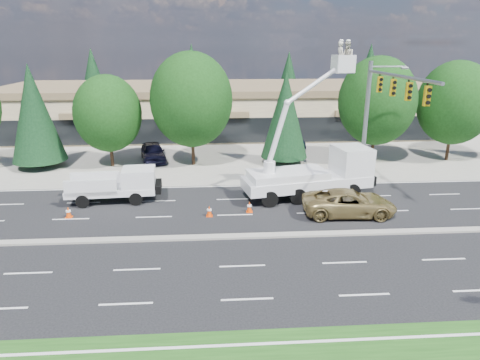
{
  "coord_description": "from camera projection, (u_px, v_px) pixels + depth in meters",
  "views": [
    {
      "loc": [
        -1.33,
        -21.4,
        10.22
      ],
      "look_at": [
        0.29,
        2.84,
        2.4
      ],
      "focal_mm": 32.0,
      "sensor_mm": 36.0,
      "label": 1
    }
  ],
  "objects": [
    {
      "name": "traffic_cone_d",
      "position": [
        334.0,
        208.0,
        26.79
      ],
      "size": [
        0.4,
        0.4,
        0.7
      ],
      "color": "#DB3E06",
      "rests_on": "ground"
    },
    {
      "name": "tree_front_d",
      "position": [
        191.0,
        100.0,
        35.87
      ],
      "size": [
        6.94,
        6.94,
        9.63
      ],
      "color": "#332114",
      "rests_on": "ground"
    },
    {
      "name": "signal_mast",
      "position": [
        379.0,
        107.0,
        29.01
      ],
      "size": [
        2.76,
        10.16,
        9.0
      ],
      "color": "gray",
      "rests_on": "ground"
    },
    {
      "name": "tree_back_a",
      "position": [
        93.0,
        80.0,
        60.72
      ],
      "size": [
        4.85,
        4.85,
        9.57
      ],
      "color": "#332114",
      "rests_on": "ground"
    },
    {
      "name": "traffic_cone_b",
      "position": [
        209.0,
        211.0,
        26.31
      ],
      "size": [
        0.4,
        0.4,
        0.7
      ],
      "color": "#DB3E06",
      "rests_on": "ground"
    },
    {
      "name": "concrete_apron",
      "position": [
        226.0,
        150.0,
        42.53
      ],
      "size": [
        140.0,
        22.0,
        0.01
      ],
      "primitive_type": "cube",
      "color": "gray",
      "rests_on": "ground"
    },
    {
      "name": "tree_front_e",
      "position": [
        285.0,
        115.0,
        36.79
      ],
      "size": [
        4.06,
        4.06,
        8.01
      ],
      "color": "#332114",
      "rests_on": "ground"
    },
    {
      "name": "road_median",
      "position": [
        238.0,
        236.0,
        23.52
      ],
      "size": [
        120.0,
        0.55,
        0.12
      ],
      "primitive_type": "cube",
      "color": "gray",
      "rests_on": "ground"
    },
    {
      "name": "minivan",
      "position": [
        349.0,
        203.0,
        26.4
      ],
      "size": [
        5.84,
        2.94,
        1.59
      ],
      "primitive_type": "imported",
      "rotation": [
        0.0,
        0.0,
        1.52
      ],
      "color": "#9B854B",
      "rests_on": "ground"
    },
    {
      "name": "utility_pickup",
      "position": [
        118.0,
        188.0,
        28.69
      ],
      "size": [
        5.92,
        2.61,
        2.22
      ],
      "rotation": [
        0.0,
        0.0,
        0.07
      ],
      "color": "white",
      "rests_on": "ground"
    },
    {
      "name": "strip_mall",
      "position": [
        223.0,
        107.0,
        51.14
      ],
      "size": [
        50.4,
        15.4,
        5.5
      ],
      "color": "tan",
      "rests_on": "ground"
    },
    {
      "name": "tree_back_d",
      "position": [
        369.0,
        77.0,
        63.15
      ],
      "size": [
        5.15,
        5.15,
        10.15
      ],
      "color": "#332114",
      "rests_on": "ground"
    },
    {
      "name": "bucket_truck",
      "position": [
        318.0,
        165.0,
        29.26
      ],
      "size": [
        9.13,
        4.27,
        10.43
      ],
      "rotation": [
        0.0,
        0.0,
        0.19
      ],
      "color": "white",
      "rests_on": "ground"
    },
    {
      "name": "parked_car_east",
      "position": [
        290.0,
        140.0,
        43.63
      ],
      "size": [
        2.53,
        4.75,
        1.49
      ],
      "primitive_type": "imported",
      "rotation": [
        0.0,
        0.0,
        0.22
      ],
      "color": "black",
      "rests_on": "ground"
    },
    {
      "name": "traffic_cone_c",
      "position": [
        249.0,
        207.0,
        26.95
      ],
      "size": [
        0.4,
        0.4,
        0.7
      ],
      "color": "#DB3E06",
      "rests_on": "ground"
    },
    {
      "name": "tree_front_b",
      "position": [
        34.0,
        113.0,
        35.35
      ],
      "size": [
        4.4,
        4.4,
        8.68
      ],
      "color": "#332114",
      "rests_on": "ground"
    },
    {
      "name": "tree_back_b",
      "position": [
        192.0,
        78.0,
        61.51
      ],
      "size": [
        5.13,
        5.13,
        10.12
      ],
      "color": "#332114",
      "rests_on": "ground"
    },
    {
      "name": "tree_back_c",
      "position": [
        288.0,
        81.0,
        62.57
      ],
      "size": [
        4.61,
        4.61,
        9.09
      ],
      "color": "#332114",
      "rests_on": "ground"
    },
    {
      "name": "tree_front_c",
      "position": [
        108.0,
        114.0,
        35.76
      ],
      "size": [
        5.62,
        5.62,
        7.8
      ],
      "color": "#332114",
      "rests_on": "ground"
    },
    {
      "name": "parked_car_west",
      "position": [
        153.0,
        152.0,
        38.51
      ],
      "size": [
        2.98,
        5.22,
        1.67
      ],
      "primitive_type": "imported",
      "rotation": [
        0.0,
        0.0,
        0.22
      ],
      "color": "black",
      "rests_on": "ground"
    },
    {
      "name": "traffic_cone_a",
      "position": [
        68.0,
        212.0,
        26.11
      ],
      "size": [
        0.4,
        0.4,
        0.7
      ],
      "color": "#DB3E06",
      "rests_on": "ground"
    },
    {
      "name": "tree_front_f",
      "position": [
        377.0,
        101.0,
        36.95
      ],
      "size": [
        6.65,
        6.65,
        9.23
      ],
      "color": "#332114",
      "rests_on": "ground"
    },
    {
      "name": "traffic_cone_e",
      "position": [
        382.0,
        204.0,
        27.49
      ],
      "size": [
        0.4,
        0.4,
        0.7
      ],
      "color": "#DB3E06",
      "rests_on": "ground"
    },
    {
      "name": "tree_front_g",
      "position": [
        455.0,
        103.0,
        37.47
      ],
      "size": [
        6.38,
        6.38,
        8.85
      ],
      "color": "#332114",
      "rests_on": "ground"
    },
    {
      "name": "ground",
      "position": [
        238.0,
        237.0,
        23.54
      ],
      "size": [
        140.0,
        140.0,
        0.0
      ],
      "primitive_type": "plane",
      "color": "black",
      "rests_on": "ground"
    }
  ]
}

